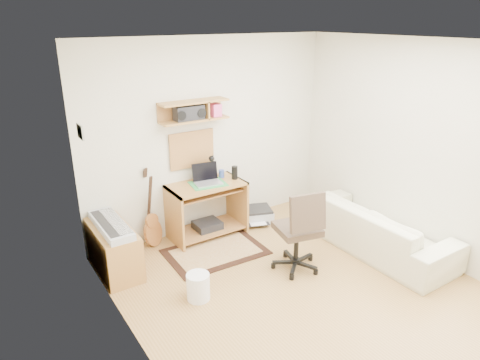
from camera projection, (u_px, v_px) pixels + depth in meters
floor at (304, 292)px, 4.76m from camera, size 3.60×4.00×0.01m
ceiling at (320, 42)px, 3.83m from camera, size 3.60×4.00×0.01m
back_wall at (210, 136)px, 5.86m from camera, size 3.60×0.01×2.60m
left_wall at (136, 225)px, 3.37m from camera, size 0.01×4.00×2.60m
right_wall at (424, 151)px, 5.22m from camera, size 0.01×4.00×2.60m
wall_shelf at (194, 111)px, 5.47m from camera, size 0.90×0.25×0.26m
cork_board at (192, 149)px, 5.74m from camera, size 0.64×0.03×0.49m
wall_photo at (80, 132)px, 4.40m from camera, size 0.02×0.20×0.15m
desk at (207, 210)px, 5.85m from camera, size 1.00×0.55×0.75m
laptop at (208, 175)px, 5.66m from camera, size 0.39×0.39×0.26m
speaker at (235, 173)px, 5.86m from camera, size 0.08×0.08×0.18m
desk_lamp at (213, 166)px, 5.87m from camera, size 0.11×0.11×0.34m
pencil_cup at (222, 174)px, 5.93m from camera, size 0.08×0.08×0.11m
boombox at (189, 113)px, 5.43m from camera, size 0.37×0.17×0.19m
rug at (216, 252)px, 5.54m from camera, size 1.25×0.86×0.02m
task_chair at (297, 229)px, 5.02m from camera, size 0.63×0.63×1.03m
cabinet at (114, 249)px, 5.06m from camera, size 0.40×0.90×0.55m
music_keyboard at (111, 225)px, 4.95m from camera, size 0.28×0.89×0.08m
guitar at (151, 209)px, 5.53m from camera, size 0.32×0.27×1.05m
waste_basket at (198, 287)px, 4.58m from camera, size 0.30×0.30×0.30m
printer at (255, 215)px, 6.37m from camera, size 0.59×0.53×0.18m
sofa at (377, 221)px, 5.50m from camera, size 0.59×2.02×0.79m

